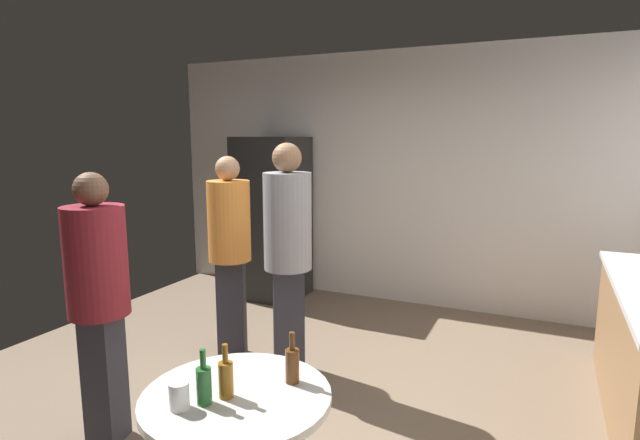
% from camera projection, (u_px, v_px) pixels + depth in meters
% --- Properties ---
extents(ground_plane, '(5.20, 5.20, 0.10)m').
position_uv_depth(ground_plane, '(270.00, 423.00, 3.25)').
color(ground_plane, '#7A6651').
extents(wall_back, '(5.32, 0.06, 2.70)m').
position_uv_depth(wall_back, '(391.00, 179.00, 5.38)').
color(wall_back, silver).
rests_on(wall_back, ground_plane).
extents(refrigerator, '(0.70, 0.68, 1.80)m').
position_uv_depth(refrigerator, '(272.00, 218.00, 5.58)').
color(refrigerator, black).
rests_on(refrigerator, ground_plane).
extents(foreground_table, '(0.80, 0.80, 0.73)m').
position_uv_depth(foreground_table, '(237.00, 416.00, 2.10)').
color(foreground_table, beige).
rests_on(foreground_table, ground_plane).
extents(beer_bottle_amber, '(0.06, 0.06, 0.23)m').
position_uv_depth(beer_bottle_amber, '(226.00, 378.00, 2.04)').
color(beer_bottle_amber, '#8C5919').
rests_on(beer_bottle_amber, foreground_table).
extents(beer_bottle_brown, '(0.06, 0.06, 0.23)m').
position_uv_depth(beer_bottle_brown, '(292.00, 364.00, 2.17)').
color(beer_bottle_brown, '#593314').
rests_on(beer_bottle_brown, foreground_table).
extents(beer_bottle_green, '(0.06, 0.06, 0.23)m').
position_uv_depth(beer_bottle_green, '(204.00, 384.00, 1.99)').
color(beer_bottle_green, '#26662D').
rests_on(beer_bottle_green, foreground_table).
extents(plastic_cup_white, '(0.08, 0.08, 0.11)m').
position_uv_depth(plastic_cup_white, '(179.00, 396.00, 1.96)').
color(plastic_cup_white, white).
rests_on(plastic_cup_white, foreground_table).
extents(person_in_maroon_shirt, '(0.43, 0.43, 1.61)m').
position_uv_depth(person_in_maroon_shirt, '(98.00, 290.00, 2.83)').
color(person_in_maroon_shirt, '#2D2D38').
rests_on(person_in_maroon_shirt, ground_plane).
extents(person_in_orange_shirt, '(0.45, 0.45, 1.65)m').
position_uv_depth(person_in_orange_shirt, '(230.00, 242.00, 4.00)').
color(person_in_orange_shirt, '#2D2D38').
rests_on(person_in_orange_shirt, ground_plane).
extents(person_in_gray_shirt, '(0.47, 0.47, 1.76)m').
position_uv_depth(person_in_gray_shirt, '(288.00, 246.00, 3.53)').
color(person_in_gray_shirt, '#2D2D38').
rests_on(person_in_gray_shirt, ground_plane).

